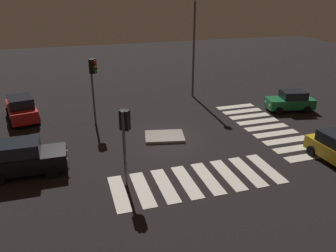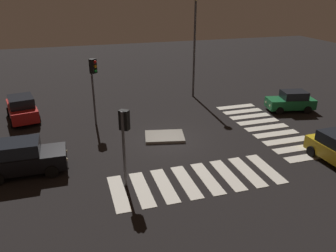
% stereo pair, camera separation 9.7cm
% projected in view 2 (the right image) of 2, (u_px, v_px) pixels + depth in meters
% --- Properties ---
extents(ground_plane, '(80.00, 80.00, 0.00)m').
position_uv_depth(ground_plane, '(168.00, 140.00, 21.67)').
color(ground_plane, black).
extents(traffic_island, '(2.85, 2.36, 0.18)m').
position_uv_depth(traffic_island, '(165.00, 137.00, 21.99)').
color(traffic_island, gray).
rests_on(traffic_island, ground).
extents(car_black, '(4.24, 2.02, 1.83)m').
position_uv_depth(car_black, '(24.00, 158.00, 17.56)').
color(car_black, black).
rests_on(car_black, ground).
extents(car_red, '(2.60, 4.44, 1.84)m').
position_uv_depth(car_red, '(22.00, 108.00, 24.68)').
color(car_red, red).
rests_on(car_red, ground).
extents(car_green, '(3.87, 2.28, 1.60)m').
position_uv_depth(car_green, '(291.00, 101.00, 26.58)').
color(car_green, '#196B38').
rests_on(car_green, ground).
extents(traffic_light_west, '(0.54, 0.54, 4.70)m').
position_uv_depth(traffic_light_west, '(93.00, 76.00, 22.83)').
color(traffic_light_west, '#47474C').
rests_on(traffic_light_west, ground).
extents(traffic_light_south, '(0.54, 0.53, 3.91)m').
position_uv_depth(traffic_light_south, '(124.00, 129.00, 15.75)').
color(traffic_light_south, '#47474C').
rests_on(traffic_light_south, ground).
extents(street_lamp, '(0.56, 0.56, 8.63)m').
position_uv_depth(street_lamp, '(195.00, 30.00, 28.15)').
color(street_lamp, '#47474C').
rests_on(street_lamp, ground).
extents(crosswalk_near, '(8.75, 3.20, 0.02)m').
position_uv_depth(crosswalk_near, '(197.00, 180.00, 17.21)').
color(crosswalk_near, silver).
rests_on(crosswalk_near, ground).
extents(crosswalk_side, '(3.20, 9.90, 0.02)m').
position_uv_depth(crosswalk_side, '(267.00, 127.00, 23.62)').
color(crosswalk_side, silver).
rests_on(crosswalk_side, ground).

